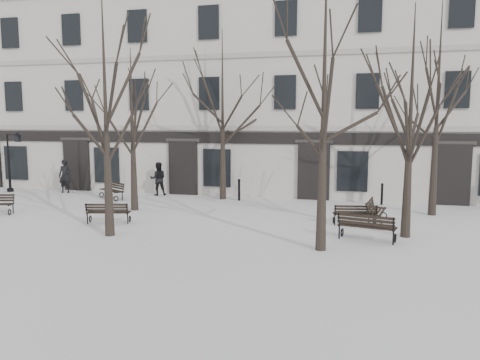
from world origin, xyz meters
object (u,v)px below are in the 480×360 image
(bench_2, at_px, (367,226))
(tree_2, at_px, (325,68))
(tree_3, at_px, (411,94))
(bench_3, at_px, (113,190))
(bench_1, at_px, (108,212))
(bench_5, at_px, (375,210))
(lamp_post, at_px, (12,157))
(bench_4, at_px, (355,214))
(tree_1, at_px, (105,85))

(bench_2, bearing_deg, tree_2, 59.72)
(tree_3, relative_size, bench_3, 4.50)
(tree_3, bearing_deg, bench_1, -177.20)
(bench_1, xyz_separation_m, bench_2, (9.72, -0.38, 0.06))
(bench_1, height_order, bench_3, bench_3)
(bench_5, bearing_deg, bench_3, 87.38)
(tree_2, relative_size, bench_3, 5.10)
(bench_3, bearing_deg, bench_2, 9.73)
(bench_1, bearing_deg, lamp_post, -46.72)
(tree_3, distance_m, bench_1, 11.90)
(bench_1, relative_size, lamp_post, 0.51)
(tree_3, bearing_deg, bench_3, 160.85)
(tree_3, bearing_deg, bench_2, -144.91)
(bench_1, height_order, lamp_post, lamp_post)
(bench_3, relative_size, bench_4, 1.02)
(tree_1, height_order, tree_3, tree_1)
(tree_1, xyz_separation_m, bench_1, (-1.05, 1.74, -4.72))
(tree_3, height_order, bench_2, tree_3)
(tree_3, height_order, lamp_post, tree_3)
(bench_3, bearing_deg, lamp_post, -152.49)
(bench_3, xyz_separation_m, bench_4, (12.12, -3.34, -0.02))
(tree_1, xyz_separation_m, tree_2, (7.28, -0.09, 0.35))
(tree_1, distance_m, bench_5, 11.09)
(tree_3, xyz_separation_m, bench_3, (-13.82, 4.80, -4.40))
(bench_1, relative_size, bench_4, 1.02)
(tree_1, bearing_deg, tree_3, 12.87)
(tree_2, distance_m, bench_5, 6.96)
(tree_2, bearing_deg, bench_4, 75.38)
(bench_2, bearing_deg, tree_1, 22.45)
(bench_1, bearing_deg, tree_3, 169.15)
(tree_2, relative_size, tree_3, 1.13)
(bench_2, xyz_separation_m, lamp_post, (-19.13, 6.51, 1.44))
(bench_5, bearing_deg, tree_1, 125.07)
(bench_3, distance_m, bench_5, 13.16)
(tree_2, distance_m, bench_4, 6.44)
(tree_3, xyz_separation_m, bench_5, (-0.94, 2.11, -4.37))
(tree_3, bearing_deg, lamp_post, 164.71)
(bench_5, bearing_deg, tree_2, 167.71)
(tree_1, relative_size, bench_1, 4.78)
(tree_1, height_order, bench_4, tree_1)
(tree_1, bearing_deg, bench_4, 24.34)
(bench_5, xyz_separation_m, lamp_post, (-19.50, 3.48, 1.45))
(tree_3, bearing_deg, tree_1, -167.13)
(tree_1, distance_m, tree_3, 10.24)
(lamp_post, bearing_deg, bench_4, -12.42)
(tree_1, bearing_deg, bench_3, 118.47)
(tree_2, height_order, lamp_post, tree_2)
(tree_3, height_order, bench_3, tree_3)
(tree_2, xyz_separation_m, bench_4, (1.00, 3.83, -5.08))
(tree_2, xyz_separation_m, bench_5, (1.76, 4.48, -5.03))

